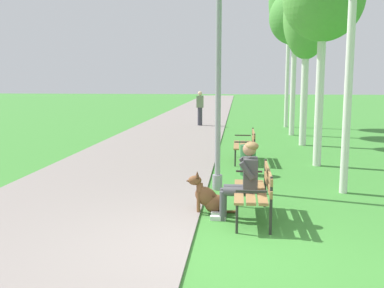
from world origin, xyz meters
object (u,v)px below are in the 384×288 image
park_bench_near (256,188)px  park_bench_mid (247,143)px  lamp_post_near (218,82)px  birch_tree_sixth (289,3)px  person_seated_on_near_bench (243,177)px  birch_tree_fourth (307,19)px  dog_brown (209,198)px  litter_bin (248,160)px  birch_tree_fifth (295,19)px  pedestrian_distant (200,108)px

park_bench_near → park_bench_mid: (-0.06, 4.98, 0.00)m
lamp_post_near → birch_tree_sixth: (2.61, 12.07, 3.43)m
person_seated_on_near_bench → birch_tree_fourth: bearing=75.8°
dog_brown → birch_tree_fourth: (2.63, 7.95, 3.88)m
dog_brown → lamp_post_near: lamp_post_near is taller
birch_tree_fourth → birch_tree_sixth: bearing=89.6°
birch_tree_sixth → litter_bin: (-1.97, -10.61, -5.23)m
person_seated_on_near_bench → birch_tree_fifth: size_ratio=0.22×
birch_tree_fourth → birch_tree_fifth: birch_tree_fifth is taller
birch_tree_fourth → park_bench_near: bearing=-102.9°
dog_brown → birch_tree_fifth: birch_tree_fifth is taller
pedestrian_distant → litter_bin: bearing=-79.1°
park_bench_near → pedestrian_distant: (-2.10, 13.92, 0.33)m
lamp_post_near → litter_bin: size_ratio=5.93×
park_bench_near → birch_tree_fifth: 11.76m
person_seated_on_near_bench → lamp_post_near: size_ratio=0.30×
park_bench_mid → birch_tree_fourth: bearing=59.0°
lamp_post_near → pedestrian_distant: lamp_post_near is taller
park_bench_near → lamp_post_near: bearing=110.6°
dog_brown → birch_tree_fourth: bearing=71.7°
birch_tree_fifth → pedestrian_distant: size_ratio=3.39×
person_seated_on_near_bench → birch_tree_fourth: (2.08, 8.21, 3.46)m
person_seated_on_near_bench → lamp_post_near: (-0.49, 1.88, 1.47)m
park_bench_near → birch_tree_fifth: (1.82, 10.91, 3.99)m
litter_bin → pedestrian_distant: size_ratio=0.42×
dog_brown → birch_tree_sixth: bearing=79.0°
park_bench_near → pedestrian_distant: 14.08m
pedestrian_distant → park_bench_near: bearing=-81.4°
park_bench_near → birch_tree_fourth: (1.87, 8.19, 3.63)m
birch_tree_fourth → birch_tree_fifth: (-0.05, 2.72, 0.36)m
park_bench_mid → litter_bin: size_ratio=2.14×
lamp_post_near → litter_bin: bearing=66.4°
person_seated_on_near_bench → birch_tree_fifth: bearing=79.5°
birch_tree_fourth → litter_bin: (-1.93, -4.88, -3.79)m
birch_tree_fourth → birch_tree_sixth: birch_tree_sixth is taller
person_seated_on_near_bench → dog_brown: bearing=155.1°
park_bench_near → litter_bin: 3.32m
lamp_post_near → birch_tree_fourth: size_ratio=0.74×
birch_tree_sixth → pedestrian_distant: bearing=-179.9°
dog_brown → person_seated_on_near_bench: bearing=-24.9°
birch_tree_fifth → litter_bin: birch_tree_fifth is taller
litter_bin → birch_tree_sixth: bearing=79.5°
person_seated_on_near_bench → birch_tree_fifth: (2.03, 10.93, 3.82)m
park_bench_near → pedestrian_distant: pedestrian_distant is taller
park_bench_mid → litter_bin: bearing=-90.0°
birch_tree_sixth → person_seated_on_near_bench: bearing=-98.6°
lamp_post_near → birch_tree_fifth: bearing=74.4°
dog_brown → birch_tree_fifth: size_ratio=0.15×
lamp_post_near → birch_tree_fifth: size_ratio=0.74×
park_bench_mid → dog_brown: size_ratio=1.80×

